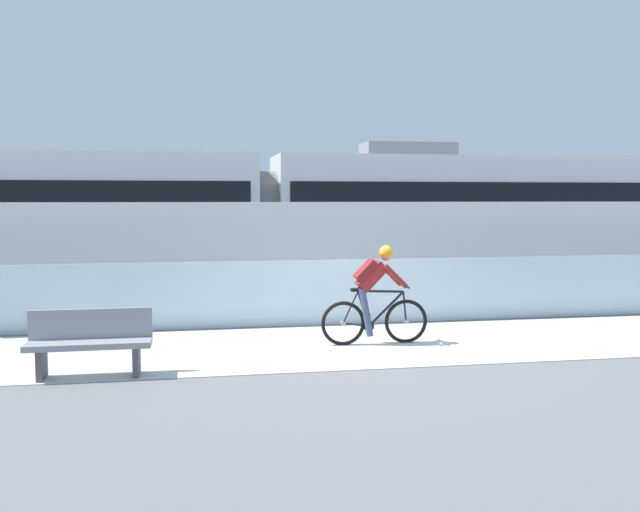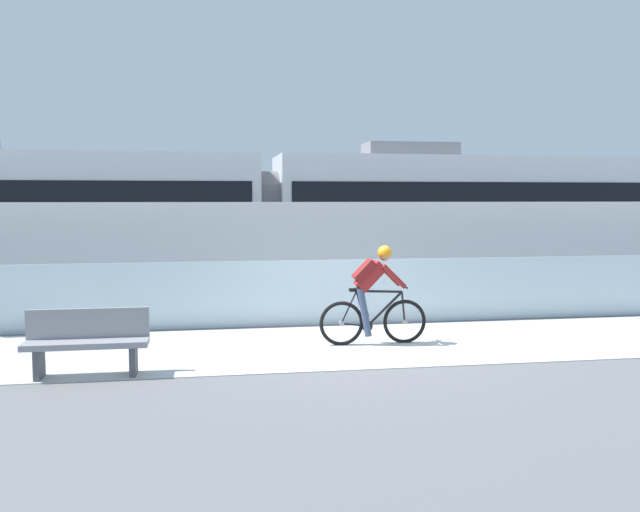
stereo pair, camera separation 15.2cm
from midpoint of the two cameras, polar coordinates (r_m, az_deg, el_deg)
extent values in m
plane|color=slate|center=(11.08, 3.20, -7.47)|extent=(200.00, 200.00, 0.00)
cube|color=beige|center=(11.08, 3.20, -7.44)|extent=(32.00, 3.20, 0.01)
cube|color=silver|center=(12.76, 1.39, -3.05)|extent=(32.00, 0.05, 1.22)
cube|color=white|center=(14.46, 0.06, 0.01)|extent=(32.00, 0.36, 2.28)
cube|color=#595654|center=(17.02, -1.32, -3.11)|extent=(32.00, 0.08, 0.01)
cube|color=#595654|center=(18.43, -1.95, -2.49)|extent=(32.00, 0.08, 0.01)
cube|color=silver|center=(17.90, -22.85, 3.00)|extent=(11.00, 2.50, 3.10)
cube|color=black|center=(17.89, -22.89, 4.12)|extent=(10.56, 2.54, 1.04)
cube|color=#14724C|center=(17.99, -22.71, -1.37)|extent=(10.78, 2.53, 0.28)
cube|color=#232326|center=(17.53, -11.42, -1.79)|extent=(1.40, 1.88, 0.20)
cylinder|color=black|center=(16.83, -11.50, -2.28)|extent=(0.60, 0.10, 0.60)
cylinder|color=black|center=(18.25, -11.34, -1.72)|extent=(0.60, 0.10, 0.60)
cube|color=silver|center=(18.91, 13.49, 3.32)|extent=(11.00, 2.50, 3.10)
cube|color=black|center=(18.90, 13.51, 4.39)|extent=(10.56, 2.54, 1.04)
cube|color=#14724C|center=(18.99, 13.41, -0.81)|extent=(10.78, 2.53, 0.28)
cube|color=slate|center=(18.26, 7.80, 8.80)|extent=(2.40, 1.10, 0.36)
cube|color=#232326|center=(17.94, 2.97, -1.56)|extent=(1.40, 1.88, 0.20)
cylinder|color=black|center=(17.25, 3.48, -2.02)|extent=(0.60, 0.10, 0.60)
cylinder|color=black|center=(18.64, 2.50, -1.50)|extent=(0.60, 0.10, 0.60)
cube|color=#232326|center=(20.63, 22.45, -1.08)|extent=(1.40, 1.88, 0.20)
cylinder|color=black|center=(20.03, 23.53, -1.46)|extent=(0.60, 0.10, 0.60)
cylinder|color=black|center=(21.24, 21.42, -1.05)|extent=(0.60, 0.10, 0.60)
cylinder|color=#59595B|center=(17.49, -4.17, 3.33)|extent=(0.60, 2.30, 2.30)
torus|color=black|center=(11.22, 7.49, -5.47)|extent=(0.72, 0.06, 0.72)
cylinder|color=#99999E|center=(11.22, 7.49, -5.47)|extent=(0.07, 0.10, 0.07)
torus|color=black|center=(10.97, 2.21, -5.67)|extent=(0.72, 0.06, 0.72)
cylinder|color=#99999E|center=(10.97, 2.21, -5.67)|extent=(0.07, 0.10, 0.07)
cylinder|color=black|center=(11.09, 5.83, -4.45)|extent=(0.60, 0.04, 0.58)
cylinder|color=black|center=(11.00, 3.93, -4.44)|extent=(0.22, 0.04, 0.59)
cylinder|color=black|center=(11.03, 5.39, -2.98)|extent=(0.76, 0.04, 0.07)
cylinder|color=black|center=(11.02, 3.30, -5.79)|extent=(0.43, 0.03, 0.09)
cylinder|color=black|center=(10.95, 2.85, -4.31)|extent=(0.27, 0.02, 0.53)
cylinder|color=black|center=(11.18, 7.38, -4.24)|extent=(0.08, 0.03, 0.49)
cube|color=black|center=(10.93, 3.48, -2.85)|extent=(0.24, 0.10, 0.05)
cylinder|color=black|center=(11.12, 7.28, -2.49)|extent=(0.03, 0.58, 0.03)
cylinder|color=#262628|center=(11.07, 4.38, -5.90)|extent=(0.18, 0.02, 0.18)
cube|color=maroon|center=(10.96, 4.61, -1.70)|extent=(0.50, 0.28, 0.51)
cube|color=maroon|center=(10.93, 4.14, -1.24)|extent=(0.38, 0.30, 0.38)
sphere|color=tan|center=(10.98, 5.84, 0.11)|extent=(0.20, 0.20, 0.20)
sphere|color=orange|center=(10.98, 5.84, 0.29)|extent=(0.23, 0.23, 0.23)
cylinder|color=maroon|center=(10.90, 6.64, -1.70)|extent=(0.41, 0.08, 0.41)
cylinder|color=maroon|center=(11.20, 6.18, -1.52)|extent=(0.41, 0.08, 0.41)
cylinder|color=#384766|center=(10.92, 4.14, -4.74)|extent=(0.25, 0.11, 0.79)
cylinder|color=#384766|center=(11.08, 3.93, -3.87)|extent=(0.25, 0.11, 0.52)
cube|color=gray|center=(9.53, -18.57, -6.99)|extent=(1.60, 0.44, 0.08)
cube|color=gray|center=(9.68, -18.43, -5.36)|extent=(1.60, 0.06, 0.40)
cube|color=#4C4C51|center=(9.69, -22.08, -8.38)|extent=(0.08, 0.36, 0.41)
cube|color=#4C4C51|center=(9.50, -14.92, -8.44)|extent=(0.08, 0.36, 0.41)
camera|label=1|loc=(0.08, -89.67, 0.03)|focal=38.16mm
camera|label=2|loc=(0.08, 90.33, -0.03)|focal=38.16mm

